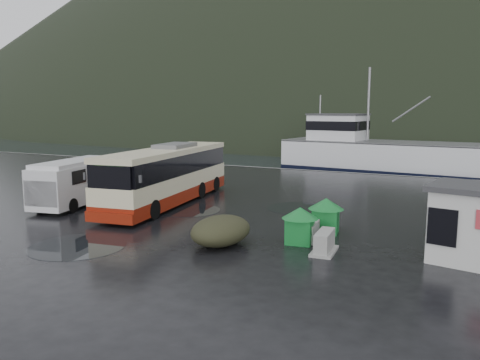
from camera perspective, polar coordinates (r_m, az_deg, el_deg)
The scene contains 14 objects.
ground at distance 21.66m, azimuth -6.12°, elevation -5.06°, with size 160.00×160.00×0.00m, color black.
harbor_water at distance 128.34m, azimuth 21.38°, elevation 5.73°, with size 300.00×180.00×0.02m, color black.
quay_edge at distance 39.73m, azimuth 9.54°, elevation 1.10°, with size 160.00×0.60×1.50m, color #999993.
headland at distance 267.78m, azimuth 26.26°, elevation 6.62°, with size 780.00×540.00×570.00m, color black.
coach_bus at distance 26.04m, azimuth -8.68°, elevation -2.79°, with size 2.89×11.45×3.23m, color beige, non-canonical shape.
white_van at distance 26.69m, azimuth -19.20°, elevation -2.90°, with size 2.03×5.88×2.46m, color silver, non-canonical shape.
waste_bin_left at distance 18.32m, azimuth 7.27°, elevation -7.63°, with size 1.01×1.01×1.41m, color #14752D, non-canonical shape.
waste_bin_right at distance 19.94m, azimuth 10.36°, elevation -6.35°, with size 1.06×1.06×1.47m, color #14752D, non-canonical shape.
dome_tent at distance 17.98m, azimuth -2.34°, elevation -7.87°, with size 2.01×2.81×1.10m, color #2F301C, non-canonical shape.
jersey_barrier_a at distance 17.29m, azimuth 10.22°, elevation -8.68°, with size 0.78×1.55×0.78m, color #999993, non-canonical shape.
jersey_barrier_b at distance 18.75m, azimuth 8.60°, elevation -7.27°, with size 0.72×1.43×0.72m, color #999993, non-canonical shape.
jersey_barrier_c at distance 18.23m, azimuth 24.93°, elevation -8.46°, with size 0.85×1.70×0.85m, color #999993, non-canonical shape.
fishing_trawler at distance 48.11m, azimuth 18.62°, elevation 2.06°, with size 26.58×5.82×10.63m, color silver, non-canonical shape.
puddles at distance 21.47m, azimuth -8.82°, elevation -5.23°, with size 12.02×14.55×0.01m.
Camera 1 is at (11.36, -17.73, 5.09)m, focal length 35.00 mm.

